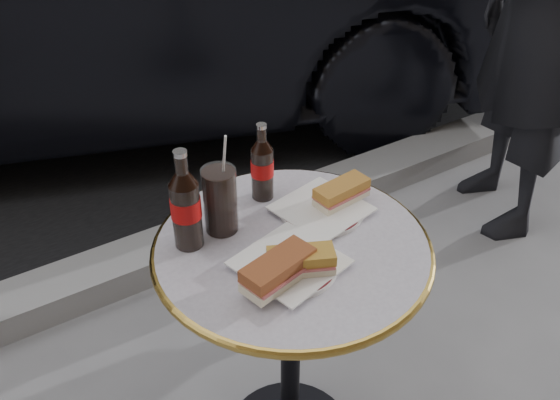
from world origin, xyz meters
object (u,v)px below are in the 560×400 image
cola_bottle_left (185,200)px  pedestrian (546,7)px  cola_bottle_right (262,162)px  cola_glass (220,200)px  bistro_table (290,355)px  plate_left (289,265)px  plate_right (321,211)px

cola_bottle_left → pedestrian: size_ratio=0.13×
cola_bottle_right → cola_glass: (-0.14, -0.06, -0.02)m
bistro_table → cola_glass: cola_glass is taller
cola_bottle_right → pedestrian: pedestrian is taller
bistro_table → cola_bottle_left: bearing=147.7°
bistro_table → cola_bottle_left: (-0.19, 0.12, 0.49)m
bistro_table → cola_bottle_right: (0.04, 0.19, 0.47)m
cola_glass → pedestrian: 1.50m
cola_bottle_left → cola_glass: cola_bottle_left is taller
plate_left → cola_bottle_left: 0.26m
plate_left → pedestrian: bearing=20.2°
cola_glass → pedestrian: (1.46, 0.33, 0.08)m
cola_glass → plate_left: bearing=-73.0°
cola_bottle_left → cola_bottle_right: size_ratio=1.20×
bistro_table → cola_bottle_right: 0.50m
cola_bottle_right → cola_glass: cola_bottle_right is taller
cola_bottle_left → pedestrian: (1.55, 0.34, 0.04)m
plate_left → cola_bottle_left: (-0.14, 0.18, 0.11)m
cola_glass → pedestrian: bearing=12.6°
plate_right → pedestrian: pedestrian is taller
pedestrian → cola_bottle_right: bearing=-55.2°
plate_left → plate_right: 0.21m
bistro_table → pedestrian: bearing=18.6°
plate_right → cola_bottle_left: (-0.31, 0.06, 0.11)m
cola_bottle_right → plate_right: bearing=-58.0°
pedestrian → plate_left: bearing=-46.4°
plate_left → pedestrian: size_ratio=0.11×
cola_bottle_left → pedestrian: bearing=12.2°
bistro_table → plate_left: bearing=-127.4°
cola_bottle_right → bistro_table: bearing=-101.4°
plate_right → cola_bottle_right: bearing=122.0°
plate_right → cola_bottle_right: (-0.08, 0.13, 0.09)m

